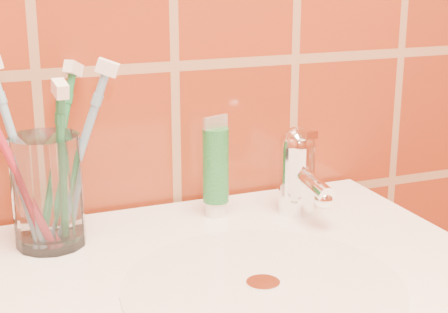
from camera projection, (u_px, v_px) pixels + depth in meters
name	position (u px, v px, depth m)	size (l,w,h in m)	color
glass_tumbler	(48.00, 191.00, 0.81)	(0.08, 0.08, 0.14)	white
toothpaste_tube	(216.00, 170.00, 0.90)	(0.04, 0.03, 0.14)	white
faucet	(299.00, 168.00, 0.91)	(0.05, 0.11, 0.12)	white
toothbrush_0	(61.00, 168.00, 0.79)	(0.03, 0.07, 0.21)	#1D6D3D
toothbrush_1	(59.00, 152.00, 0.84)	(0.08, 0.09, 0.21)	#1D6E3D
toothbrush_2	(19.00, 156.00, 0.80)	(0.07, 0.06, 0.23)	#7CB5DD
toothbrush_3	(16.00, 168.00, 0.77)	(0.10, 0.03, 0.22)	#AB2438
toothbrush_4	(80.00, 155.00, 0.81)	(0.10, 0.05, 0.23)	#6895BA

